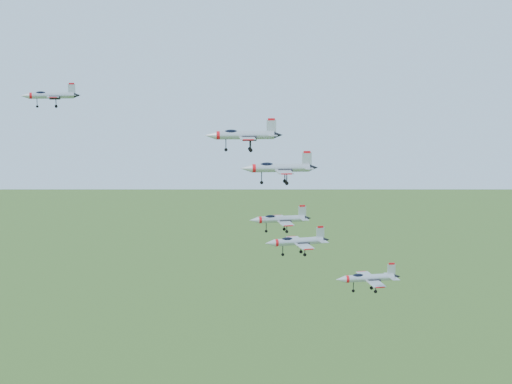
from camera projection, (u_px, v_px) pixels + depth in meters
name	position (u px, v px, depth m)	size (l,w,h in m)	color
jet_lead	(50.00, 95.00, 130.56)	(10.76, 8.89, 2.87)	#A6ADB3
jet_left_high	(243.00, 135.00, 127.24)	(13.88, 11.78, 3.76)	#A6ADB3
jet_right_high	(278.00, 168.00, 113.12)	(12.40, 10.49, 3.35)	#A6ADB3
jet_left_low	(297.00, 241.00, 146.29)	(13.99, 11.60, 3.74)	#A6ADB3
jet_right_low	(280.00, 219.00, 120.30)	(10.77, 9.01, 2.88)	#A6ADB3
jet_trail	(368.00, 278.00, 140.30)	(13.41, 11.23, 3.59)	#A6ADB3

